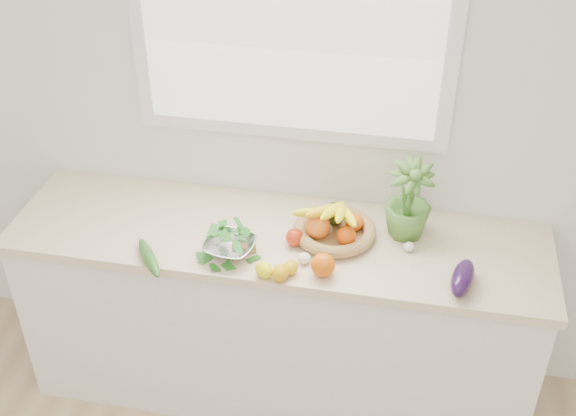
% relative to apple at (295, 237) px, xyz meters
% --- Properties ---
extents(back_wall, '(4.50, 0.02, 2.70)m').
position_rel_apple_xyz_m(back_wall, '(-0.09, 0.36, 0.41)').
color(back_wall, white).
rests_on(back_wall, ground).
extents(counter_cabinet, '(2.20, 0.58, 0.86)m').
position_rel_apple_xyz_m(counter_cabinet, '(-0.09, 0.06, -0.51)').
color(counter_cabinet, silver).
rests_on(counter_cabinet, ground).
extents(countertop, '(2.24, 0.62, 0.04)m').
position_rel_apple_xyz_m(countertop, '(-0.09, 0.06, -0.06)').
color(countertop, beige).
rests_on(countertop, counter_cabinet).
extents(window_frame, '(1.30, 0.03, 1.10)m').
position_rel_apple_xyz_m(window_frame, '(-0.09, 0.34, 0.81)').
color(window_frame, white).
rests_on(window_frame, back_wall).
extents(window_pane, '(1.18, 0.01, 0.98)m').
position_rel_apple_xyz_m(window_pane, '(-0.09, 0.32, 0.81)').
color(window_pane, white).
rests_on(window_pane, window_frame).
extents(orange_loose, '(0.11, 0.11, 0.09)m').
position_rel_apple_xyz_m(orange_loose, '(0.14, -0.16, 0.01)').
color(orange_loose, '#D65506').
rests_on(orange_loose, countertop).
extents(lemon_a, '(0.06, 0.08, 0.06)m').
position_rel_apple_xyz_m(lemon_a, '(-0.01, -0.22, -0.01)').
color(lemon_a, '#CE950B').
rests_on(lemon_a, countertop).
extents(lemon_b, '(0.06, 0.08, 0.06)m').
position_rel_apple_xyz_m(lemon_b, '(0.02, -0.18, -0.01)').
color(lemon_b, gold).
rests_on(lemon_b, countertop).
extents(lemon_c, '(0.10, 0.10, 0.06)m').
position_rel_apple_xyz_m(lemon_c, '(-0.08, -0.22, -0.01)').
color(lemon_c, yellow).
rests_on(lemon_c, countertop).
extents(apple, '(0.10, 0.10, 0.07)m').
position_rel_apple_xyz_m(apple, '(0.00, 0.00, 0.00)').
color(apple, '#BB2E0E').
rests_on(apple, countertop).
extents(ginger, '(0.10, 0.06, 0.03)m').
position_rel_apple_xyz_m(ginger, '(-0.19, -0.08, -0.02)').
color(ginger, tan).
rests_on(ginger, countertop).
extents(garlic_a, '(0.06, 0.06, 0.04)m').
position_rel_apple_xyz_m(garlic_a, '(0.45, 0.05, -0.02)').
color(garlic_a, beige).
rests_on(garlic_a, countertop).
extents(garlic_b, '(0.07, 0.07, 0.04)m').
position_rel_apple_xyz_m(garlic_b, '(0.11, 0.10, -0.01)').
color(garlic_b, silver).
rests_on(garlic_b, countertop).
extents(garlic_c, '(0.05, 0.05, 0.04)m').
position_rel_apple_xyz_m(garlic_c, '(0.06, -0.11, -0.02)').
color(garlic_c, white).
rests_on(garlic_c, countertop).
extents(eggplant, '(0.12, 0.22, 0.08)m').
position_rel_apple_xyz_m(eggplant, '(0.66, -0.13, 0.01)').
color(eggplant, '#230D33').
rests_on(eggplant, countertop).
extents(cucumber, '(0.19, 0.24, 0.05)m').
position_rel_apple_xyz_m(cucumber, '(-0.54, -0.22, -0.01)').
color(cucumber, '#235719').
rests_on(cucumber, countertop).
extents(radish, '(0.04, 0.04, 0.03)m').
position_rel_apple_xyz_m(radish, '(-0.57, -0.18, -0.02)').
color(radish, red).
rests_on(radish, countertop).
extents(potted_herb, '(0.23, 0.23, 0.34)m').
position_rel_apple_xyz_m(potted_herb, '(0.43, 0.16, 0.13)').
color(potted_herb, '#487D2D').
rests_on(potted_herb, countertop).
extents(fruit_basket, '(0.43, 0.43, 0.18)m').
position_rel_apple_xyz_m(fruit_basket, '(0.15, 0.09, 0.01)').
color(fruit_basket, tan).
rests_on(fruit_basket, countertop).
extents(colander_with_spinach, '(0.23, 0.23, 0.11)m').
position_rel_apple_xyz_m(colander_with_spinach, '(-0.24, -0.11, 0.02)').
color(colander_with_spinach, white).
rests_on(colander_with_spinach, countertop).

